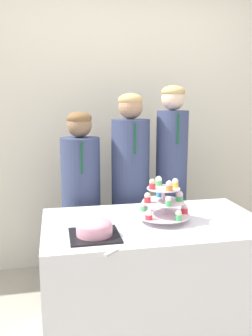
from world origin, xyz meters
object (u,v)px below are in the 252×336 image
(cake_knife, at_px, (118,249))
(student_1, at_px, (130,199))
(round_cake, at_px, (94,228))
(student_0, at_px, (81,210))
(cupcake_stand, at_px, (163,202))
(student_2, at_px, (171,191))

(cake_knife, bearing_deg, student_1, 33.22)
(round_cake, xyz_separation_m, student_0, (-0.01, 0.81, -0.15))
(cupcake_stand, bearing_deg, round_cake, -159.21)
(cupcake_stand, relative_size, student_0, 0.23)
(round_cake, relative_size, cupcake_stand, 0.83)
(cake_knife, bearing_deg, cupcake_stand, 5.22)
(student_0, height_order, student_1, student_1)
(round_cake, distance_m, student_1, 0.89)
(round_cake, bearing_deg, student_2, 49.15)
(cake_knife, xyz_separation_m, cupcake_stand, (0.34, 0.36, 0.12))
(cake_knife, xyz_separation_m, student_1, (0.28, 1.00, -0.04))
(student_2, bearing_deg, round_cake, -130.85)
(cake_knife, relative_size, student_0, 0.16)
(cupcake_stand, xyz_separation_m, student_2, (0.27, 0.64, -0.11))
(round_cake, relative_size, cake_knife, 1.16)
(student_2, bearing_deg, cupcake_stand, -112.47)
(cake_knife, bearing_deg, student_0, 54.47)
(cake_knife, relative_size, student_2, 0.14)
(cake_knife, height_order, student_1, student_1)
(cake_knife, bearing_deg, student_2, 17.58)
(student_0, bearing_deg, student_2, -0.00)
(cake_knife, distance_m, cupcake_stand, 0.51)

